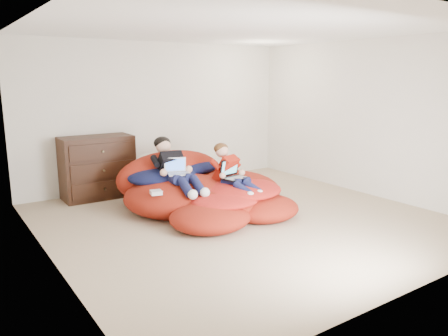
{
  "coord_description": "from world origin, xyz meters",
  "views": [
    {
      "loc": [
        -3.42,
        -4.56,
        1.91
      ],
      "look_at": [
        -0.18,
        0.21,
        0.7
      ],
      "focal_mm": 35.0,
      "sensor_mm": 36.0,
      "label": 1
    }
  ],
  "objects_px": {
    "older_boy": "(173,165)",
    "laptop_white": "(177,170)",
    "laptop_black": "(233,173)",
    "dresser": "(98,167)",
    "beanbag_pile": "(203,191)",
    "younger_boy": "(231,169)"
  },
  "relations": [
    {
      "from": "older_boy",
      "to": "laptop_white",
      "type": "height_order",
      "value": "older_boy"
    },
    {
      "from": "laptop_white",
      "to": "laptop_black",
      "type": "distance_m",
      "value": 0.78
    },
    {
      "from": "dresser",
      "to": "beanbag_pile",
      "type": "xyz_separation_m",
      "value": [
        1.07,
        -1.48,
        -0.24
      ]
    },
    {
      "from": "laptop_black",
      "to": "beanbag_pile",
      "type": "bearing_deg",
      "value": 128.16
    },
    {
      "from": "beanbag_pile",
      "to": "younger_boy",
      "type": "relative_size",
      "value": 2.47
    },
    {
      "from": "beanbag_pile",
      "to": "laptop_black",
      "type": "relative_size",
      "value": 6.05
    },
    {
      "from": "younger_boy",
      "to": "beanbag_pile",
      "type": "bearing_deg",
      "value": 132.71
    },
    {
      "from": "dresser",
      "to": "beanbag_pile",
      "type": "distance_m",
      "value": 1.84
    },
    {
      "from": "younger_boy",
      "to": "dresser",
      "type": "bearing_deg",
      "value": 127.16
    },
    {
      "from": "dresser",
      "to": "laptop_white",
      "type": "relative_size",
      "value": 3.09
    },
    {
      "from": "dresser",
      "to": "beanbag_pile",
      "type": "height_order",
      "value": "dresser"
    },
    {
      "from": "dresser",
      "to": "younger_boy",
      "type": "distance_m",
      "value": 2.23
    },
    {
      "from": "beanbag_pile",
      "to": "older_boy",
      "type": "bearing_deg",
      "value": 161.42
    },
    {
      "from": "dresser",
      "to": "beanbag_pile",
      "type": "relative_size",
      "value": 0.46
    },
    {
      "from": "younger_boy",
      "to": "laptop_black",
      "type": "distance_m",
      "value": 0.07
    },
    {
      "from": "dresser",
      "to": "older_boy",
      "type": "xyz_separation_m",
      "value": [
        0.66,
        -1.34,
        0.18
      ]
    },
    {
      "from": "laptop_black",
      "to": "dresser",
      "type": "bearing_deg",
      "value": 126.36
    },
    {
      "from": "dresser",
      "to": "younger_boy",
      "type": "xyz_separation_m",
      "value": [
        1.35,
        -1.78,
        0.12
      ]
    },
    {
      "from": "older_boy",
      "to": "younger_boy",
      "type": "bearing_deg",
      "value": -32.53
    },
    {
      "from": "younger_boy",
      "to": "laptop_white",
      "type": "bearing_deg",
      "value": 155.23
    },
    {
      "from": "laptop_white",
      "to": "dresser",
      "type": "bearing_deg",
      "value": 114.3
    },
    {
      "from": "younger_boy",
      "to": "laptop_black",
      "type": "bearing_deg",
      "value": -90.0
    }
  ]
}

